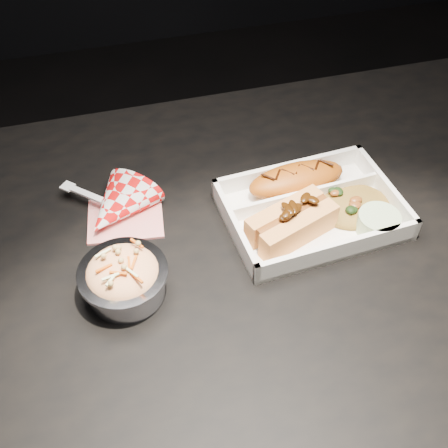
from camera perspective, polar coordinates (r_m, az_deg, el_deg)
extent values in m
cube|color=black|center=(0.80, 3.37, -3.98)|extent=(1.20, 0.80, 0.03)
cylinder|color=black|center=(1.48, 19.12, 1.58)|extent=(0.05, 0.05, 0.72)
cube|color=white|center=(0.84, 8.80, 0.79)|extent=(0.26, 0.20, 0.01)
cube|color=white|center=(0.89, 6.54, 5.24)|extent=(0.25, 0.03, 0.04)
cube|color=white|center=(0.78, 11.59, -2.74)|extent=(0.25, 0.03, 0.04)
cube|color=white|center=(0.80, 1.08, -0.53)|extent=(0.02, 0.18, 0.04)
cube|color=white|center=(0.89, 15.97, 3.30)|extent=(0.02, 0.18, 0.04)
cube|color=white|center=(0.85, 8.18, 2.55)|extent=(0.23, 0.02, 0.03)
ellipsoid|color=#A44E10|center=(0.86, 7.38, 4.53)|extent=(0.16, 0.07, 0.04)
cube|color=#E9984F|center=(0.79, 7.65, -0.70)|extent=(0.13, 0.07, 0.04)
cube|color=#E9984F|center=(0.80, 6.08, 0.76)|extent=(0.13, 0.07, 0.04)
cylinder|color=brown|center=(0.79, 6.91, 0.49)|extent=(0.12, 0.07, 0.03)
ellipsoid|color=olive|center=(0.85, 13.18, 2.29)|extent=(0.12, 0.10, 0.03)
cylinder|color=#AECA99|center=(0.83, 15.39, 0.09)|extent=(0.06, 0.06, 0.03)
cylinder|color=silver|center=(0.74, -10.05, -5.88)|extent=(0.10, 0.10, 0.04)
cylinder|color=silver|center=(0.73, -10.27, -4.87)|extent=(0.12, 0.12, 0.01)
ellipsoid|color=beige|center=(0.73, -10.27, -4.87)|extent=(0.09, 0.09, 0.04)
cube|color=red|center=(0.85, -9.98, 0.54)|extent=(0.12, 0.10, 0.00)
cone|color=red|center=(0.84, -10.88, 1.63)|extent=(0.15, 0.15, 0.10)
cube|color=white|center=(0.87, -13.84, 2.98)|extent=(0.05, 0.05, 0.00)
cube|color=white|center=(0.89, -15.60, 3.69)|extent=(0.03, 0.03, 0.00)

